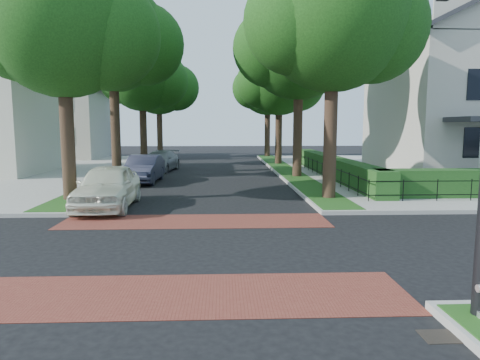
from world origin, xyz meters
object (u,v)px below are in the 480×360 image
parked_car_middle (144,169)px  traffic_signal (479,27)px  parked_car_front (108,186)px  parked_car_rear (160,161)px

parked_car_middle → traffic_signal: bearing=-63.2°
parked_car_middle → parked_car_front: bearing=-88.6°
parked_car_front → parked_car_rear: bearing=88.1°
parked_car_middle → parked_car_rear: (0.00, 6.27, -0.06)m
traffic_signal → parked_car_rear: size_ratio=1.61×
traffic_signal → parked_car_front: 13.81m
parked_car_middle → parked_car_rear: parked_car_middle is taller
parked_car_front → traffic_signal: bearing=-52.1°
parked_car_front → parked_car_middle: bearing=88.1°
parked_car_front → parked_car_rear: parked_car_front is taller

